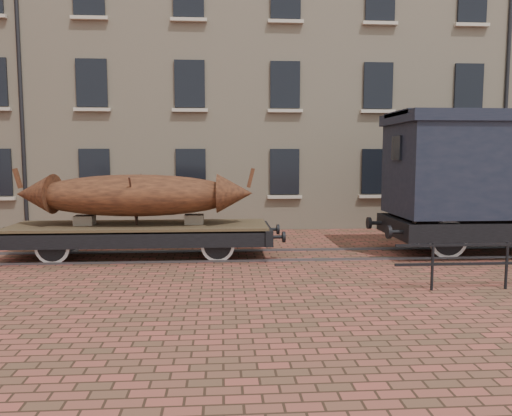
{
  "coord_description": "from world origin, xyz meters",
  "views": [
    {
      "loc": [
        -1.35,
        -13.69,
        2.79
      ],
      "look_at": [
        -0.38,
        0.5,
        1.3
      ],
      "focal_mm": 35.0,
      "sensor_mm": 36.0,
      "label": 1
    }
  ],
  "objects": [
    {
      "name": "warehouse_cream",
      "position": [
        3.0,
        9.99,
        7.0
      ],
      "size": [
        40.0,
        10.19,
        14.0
      ],
      "color": "beige",
      "rests_on": "ground"
    },
    {
      "name": "rail_track",
      "position": [
        0.0,
        0.0,
        0.03
      ],
      "size": [
        30.0,
        1.52,
        0.06
      ],
      "color": "#59595E",
      "rests_on": "ground"
    },
    {
      "name": "flatcar_wagon",
      "position": [
        -3.6,
        -0.0,
        0.74
      ],
      "size": [
        7.83,
        2.12,
        1.18
      ],
      "color": "#483A23",
      "rests_on": "ground"
    },
    {
      "name": "iron_boat",
      "position": [
        -3.69,
        0.0,
        1.73
      ],
      "size": [
        6.48,
        1.89,
        1.55
      ],
      "color": "brown",
      "rests_on": "flatcar_wagon"
    },
    {
      "name": "ground",
      "position": [
        0.0,
        0.0,
        0.0
      ],
      "size": [
        90.0,
        90.0,
        0.0
      ],
      "primitive_type": "plane",
      "color": "brown"
    },
    {
      "name": "goods_van",
      "position": [
        6.89,
        0.0,
        2.52
      ],
      "size": [
        7.78,
        2.83,
        4.02
      ],
      "color": "black",
      "rests_on": "ground"
    }
  ]
}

